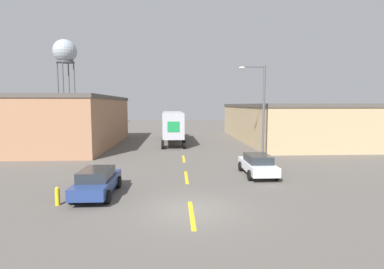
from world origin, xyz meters
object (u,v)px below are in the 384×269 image
(parked_car_left_near, at_px, (97,181))
(parked_car_right_near, at_px, (258,164))
(street_lamp, at_px, (261,105))
(fire_hydrant, at_px, (57,196))
(semi_truck, at_px, (172,124))
(water_tower, at_px, (65,53))

(parked_car_left_near, bearing_deg, parked_car_right_near, 22.47)
(street_lamp, distance_m, fire_hydrant, 18.47)
(parked_car_right_near, xyz_separation_m, parked_car_left_near, (-9.83, -4.06, 0.00))
(semi_truck, height_order, parked_car_left_near, semi_truck)
(water_tower, bearing_deg, parked_car_right_near, -58.82)
(parked_car_left_near, distance_m, water_tower, 60.54)
(street_lamp, bearing_deg, parked_car_left_near, -138.29)
(semi_truck, distance_m, street_lamp, 14.81)
(semi_truck, xyz_separation_m, parked_car_left_near, (-3.78, -22.72, -1.55))
(parked_car_left_near, bearing_deg, water_tower, 110.82)
(parked_car_right_near, bearing_deg, semi_truck, 107.97)
(parked_car_left_near, distance_m, street_lamp, 16.34)
(parked_car_right_near, height_order, water_tower, water_tower)
(fire_hydrant, bearing_deg, parked_car_left_near, 44.11)
(parked_car_left_near, bearing_deg, semi_truck, 80.56)
(semi_truck, distance_m, fire_hydrant, 24.83)
(semi_truck, bearing_deg, parked_car_right_near, -73.70)
(parked_car_left_near, relative_size, fire_hydrant, 4.98)
(parked_car_left_near, distance_m, fire_hydrant, 2.14)
(parked_car_right_near, distance_m, water_tower, 61.17)
(semi_truck, relative_size, water_tower, 0.72)
(semi_truck, xyz_separation_m, water_tower, (-24.55, 31.91, 14.21))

